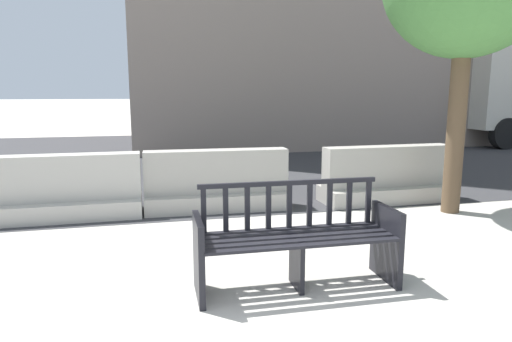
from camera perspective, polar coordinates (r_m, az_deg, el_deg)
The scene contains 6 objects.
ground_plane at distance 3.49m, azimuth -1.06°, elevation -18.15°, with size 200.00×200.00×0.00m, color #ADA89E.
street_asphalt at distance 11.85m, azimuth -9.97°, elevation 1.83°, with size 120.00×12.00×0.01m, color #333335.
street_bench at distance 3.89m, azimuth 5.03°, elevation -8.81°, with size 1.70×0.55×0.88m.
jersey_barrier_centre at distance 6.46m, azimuth -4.90°, elevation -1.75°, with size 2.02×0.74×0.84m.
jersey_barrier_left at distance 6.46m, azimuth -23.05°, elevation -2.51°, with size 2.01×0.70×0.84m.
jersey_barrier_right at distance 7.15m, azimuth 16.03°, elevation -0.96°, with size 2.02×0.73×0.84m.
Camera 1 is at (-0.64, -3.01, 1.65)m, focal length 32.00 mm.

